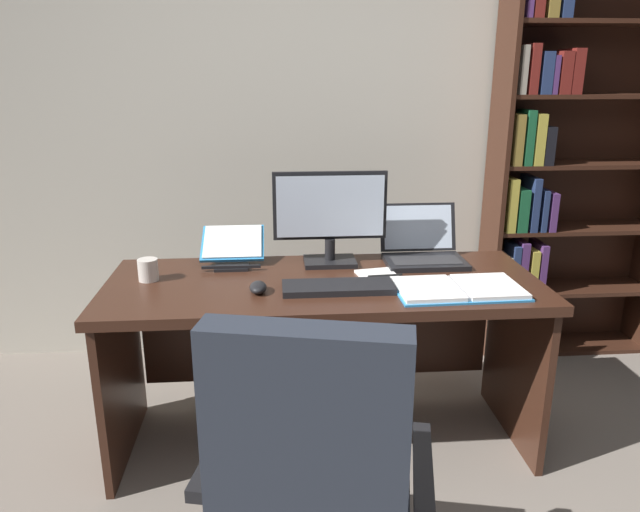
{
  "coord_description": "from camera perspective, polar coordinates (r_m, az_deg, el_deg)",
  "views": [
    {
      "loc": [
        -0.34,
        -1.12,
        1.51
      ],
      "look_at": [
        -0.17,
        1.03,
        0.84
      ],
      "focal_mm": 33.34,
      "sensor_mm": 36.0,
      "label": 1
    }
  ],
  "objects": [
    {
      "name": "wall_back",
      "position": [
        3.24,
        1.53,
        12.86
      ],
      "size": [
        5.08,
        0.12,
        2.53
      ],
      "primitive_type": "cube",
      "color": "beige",
      "rests_on": "ground"
    },
    {
      "name": "desk",
      "position": [
        2.49,
        0.19,
        -6.06
      ],
      "size": [
        1.71,
        0.68,
        0.73
      ],
      "color": "#381E14",
      "rests_on": "ground"
    },
    {
      "name": "bookshelf",
      "position": [
        3.4,
        22.0,
        7.59
      ],
      "size": [
        0.94,
        0.27,
        2.1
      ],
      "color": "#381E14",
      "rests_on": "ground"
    },
    {
      "name": "office_chair",
      "position": [
        1.69,
        -0.63,
        -23.19
      ],
      "size": [
        0.68,
        0.6,
        0.99
      ],
      "rotation": [
        0.0,
        0.0,
        -0.22
      ],
      "color": "black",
      "rests_on": "ground"
    },
    {
      "name": "monitor",
      "position": [
        2.5,
        0.96,
        3.65
      ],
      "size": [
        0.48,
        0.16,
        0.4
      ],
      "color": "black",
      "rests_on": "desk"
    },
    {
      "name": "laptop",
      "position": [
        2.61,
        9.81,
        0.59
      ],
      "size": [
        0.34,
        0.3,
        0.23
      ],
      "color": "black",
      "rests_on": "desk"
    },
    {
      "name": "keyboard",
      "position": [
        2.24,
        1.75,
        -3.01
      ],
      "size": [
        0.42,
        0.15,
        0.02
      ],
      "primitive_type": "cube",
      "color": "black",
      "rests_on": "desk"
    },
    {
      "name": "computer_mouse",
      "position": [
        2.22,
        -5.96,
        -3.02
      ],
      "size": [
        0.06,
        0.1,
        0.04
      ],
      "primitive_type": "ellipsoid",
      "color": "black",
      "rests_on": "desk"
    },
    {
      "name": "reading_stand_with_book",
      "position": [
        2.59,
        -8.38,
        0.9
      ],
      "size": [
        0.27,
        0.29,
        0.13
      ],
      "color": "black",
      "rests_on": "desk"
    },
    {
      "name": "open_binder",
      "position": [
        2.28,
        13.14,
        -3.06
      ],
      "size": [
        0.48,
        0.28,
        0.02
      ],
      "rotation": [
        0.0,
        0.0,
        0.03
      ],
      "color": "#2D84C6",
      "rests_on": "desk"
    },
    {
      "name": "notepad",
      "position": [
        2.37,
        5.79,
        -2.08
      ],
      "size": [
        0.18,
        0.23,
        0.01
      ],
      "primitive_type": "cube",
      "rotation": [
        0.0,
        0.0,
        0.18
      ],
      "color": "white",
      "rests_on": "desk"
    },
    {
      "name": "pen",
      "position": [
        2.37,
        6.28,
        -1.86
      ],
      "size": [
        0.14,
        0.02,
        0.01
      ],
      "primitive_type": "cylinder",
      "rotation": [
        0.0,
        1.57,
        0.07
      ],
      "color": "black",
      "rests_on": "notepad"
    },
    {
      "name": "coffee_mug",
      "position": [
        2.43,
        -16.17,
        -1.28
      ],
      "size": [
        0.08,
        0.08,
        0.09
      ],
      "primitive_type": "cylinder",
      "color": "silver",
      "rests_on": "desk"
    }
  ]
}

